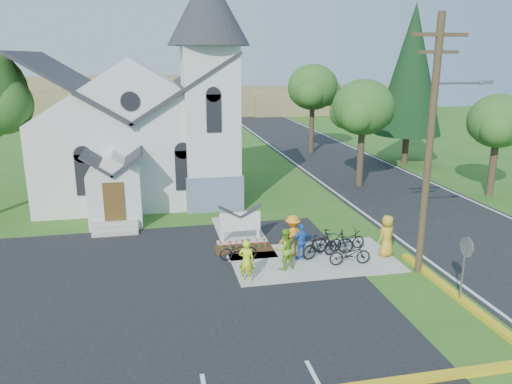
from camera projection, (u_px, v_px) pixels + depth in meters
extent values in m
plane|color=#325F1B|center=(282.00, 268.00, 20.62)|extent=(120.00, 120.00, 0.00)
cube|color=black|center=(102.00, 307.00, 17.35)|extent=(20.00, 16.00, 0.02)
cube|color=black|center=(362.00, 175.00, 36.76)|extent=(8.00, 90.00, 0.02)
cube|color=#A7A096|center=(313.00, 259.00, 21.39)|extent=(7.00, 4.00, 0.05)
cube|color=silver|center=(137.00, 155.00, 31.05)|extent=(11.00, 9.00, 5.00)
cube|color=slate|center=(212.00, 188.00, 29.18)|extent=(3.20, 3.20, 2.00)
cube|color=silver|center=(211.00, 128.00, 28.25)|extent=(3.00, 3.00, 9.00)
cone|color=#29292E|center=(208.00, 7.00, 26.54)|extent=(4.50, 4.50, 4.00)
cube|color=silver|center=(116.00, 197.00, 25.76)|extent=(2.60, 2.40, 2.80)
cube|color=#553B18|center=(114.00, 202.00, 24.57)|extent=(1.00, 0.10, 2.00)
cube|color=#A7A096|center=(240.00, 241.00, 23.39)|extent=(2.20, 0.40, 0.10)
cube|color=white|center=(222.00, 233.00, 23.09)|extent=(0.12, 0.12, 1.00)
cube|color=white|center=(258.00, 230.00, 23.43)|extent=(0.12, 0.12, 1.00)
cube|color=white|center=(240.00, 221.00, 23.13)|extent=(1.90, 0.14, 0.90)
cube|color=#331B0E|center=(244.00, 249.00, 22.55)|extent=(2.60, 1.10, 0.07)
cylinder|color=#423021|center=(429.00, 150.00, 18.94)|extent=(0.28, 0.28, 10.00)
cube|color=#423021|center=(440.00, 35.00, 17.83)|extent=(2.20, 0.14, 0.14)
cube|color=#423021|center=(438.00, 52.00, 17.99)|extent=(1.60, 0.12, 0.12)
cylinder|color=gray|center=(462.00, 83.00, 18.50)|extent=(2.20, 0.10, 0.10)
cube|color=gray|center=(486.00, 82.00, 18.69)|extent=(0.50, 0.22, 0.14)
cylinder|color=gray|center=(463.00, 274.00, 17.44)|extent=(0.07, 0.07, 2.20)
cylinder|color=#B21414|center=(467.00, 247.00, 17.18)|extent=(0.04, 0.76, 0.76)
cylinder|color=#33271B|center=(360.00, 156.00, 33.10)|extent=(0.44, 0.44, 4.05)
ellipsoid|color=#25561D|center=(363.00, 107.00, 32.25)|extent=(4.00, 4.00, 3.60)
cylinder|color=#33271B|center=(312.00, 128.00, 44.47)|extent=(0.44, 0.44, 4.50)
ellipsoid|color=#25561D|center=(313.00, 87.00, 43.53)|extent=(4.40, 4.40, 3.96)
cylinder|color=#33271B|center=(492.00, 168.00, 30.77)|extent=(0.44, 0.44, 3.60)
ellipsoid|color=#25561D|center=(498.00, 121.00, 30.01)|extent=(3.60, 3.60, 3.24)
cylinder|color=#33271B|center=(405.00, 149.00, 40.27)|extent=(0.50, 0.50, 2.40)
cone|color=black|center=(412.00, 70.00, 38.63)|extent=(5.20, 5.20, 10.00)
cube|color=olive|center=(226.00, 101.00, 74.15)|extent=(60.00, 8.00, 4.00)
cube|color=olive|center=(115.00, 96.00, 72.65)|extent=(30.00, 6.00, 5.60)
cube|color=olive|center=(332.00, 103.00, 75.56)|extent=(25.00, 6.00, 3.00)
imported|color=#D2F61D|center=(246.00, 261.00, 19.11)|extent=(0.71, 0.58, 1.66)
imported|color=black|center=(238.00, 250.00, 21.23)|extent=(1.61, 0.59, 0.84)
imported|color=#78B421|center=(284.00, 249.00, 20.18)|extent=(0.99, 0.87, 1.73)
imported|color=black|center=(320.00, 246.00, 21.40)|extent=(1.86, 0.97, 1.07)
imported|color=blue|center=(301.00, 242.00, 21.18)|extent=(0.98, 0.54, 1.58)
imported|color=black|center=(350.00, 254.00, 20.71)|extent=(1.79, 0.68, 0.93)
imported|color=orange|center=(292.00, 236.00, 21.45)|extent=(1.30, 0.89, 1.86)
imported|color=black|center=(332.00, 241.00, 21.88)|extent=(1.92, 0.97, 1.11)
imported|color=gold|center=(387.00, 236.00, 21.49)|extent=(1.06, 0.89, 1.84)
imported|color=black|center=(347.00, 240.00, 22.29)|extent=(1.82, 0.86, 0.92)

